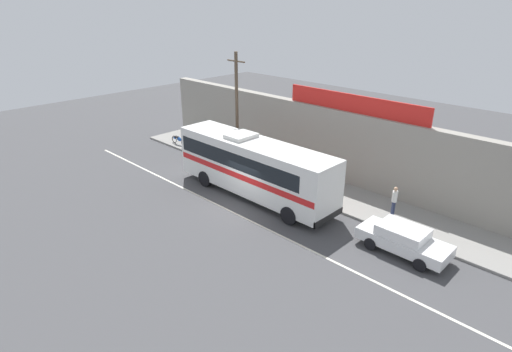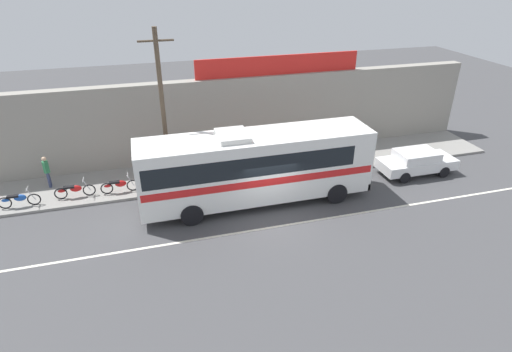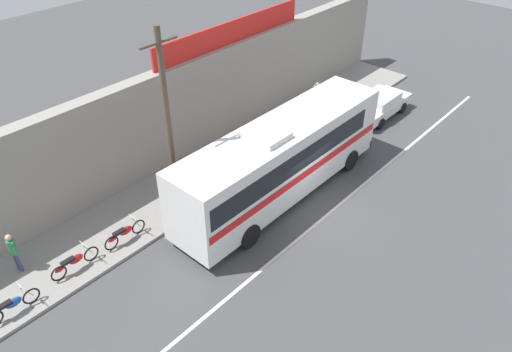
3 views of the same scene
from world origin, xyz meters
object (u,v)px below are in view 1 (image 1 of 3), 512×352
at_px(intercity_bus, 253,165).
at_px(motorcycle_green, 217,152).
at_px(parked_car, 403,239).
at_px(motorcycle_purple, 179,140).
at_px(motorcycle_red, 200,146).
at_px(pedestrian_far_left, 394,199).
at_px(pedestrian_by_curb, 204,131).
at_px(utility_pole, 237,111).

relative_size(intercity_bus, motorcycle_green, 5.90).
distance_m(parked_car, motorcycle_purple, 20.71).
relative_size(motorcycle_red, pedestrian_far_left, 1.14).
height_order(motorcycle_purple, pedestrian_by_curb, pedestrian_by_curb).
xyz_separation_m(motorcycle_red, pedestrian_by_curb, (-1.37, 1.55, 0.58)).
xyz_separation_m(motorcycle_green, motorcycle_purple, (-4.63, -0.16, 0.00)).
distance_m(intercity_bus, motorcycle_red, 9.13).
bearing_deg(parked_car, pedestrian_far_left, 124.56).
height_order(motorcycle_red, pedestrian_by_curb, pedestrian_by_curb).
xyz_separation_m(pedestrian_by_curb, pedestrian_far_left, (17.49, -0.70, -0.00)).
relative_size(intercity_bus, utility_pole, 1.39).
height_order(intercity_bus, parked_car, intercity_bus).
relative_size(motorcycle_green, motorcycle_red, 0.97).
bearing_deg(pedestrian_by_curb, motorcycle_purple, -121.86).
xyz_separation_m(motorcycle_purple, pedestrian_by_curb, (1.12, 1.79, 0.58)).
height_order(pedestrian_by_curb, pedestrian_far_left, pedestrian_by_curb).
height_order(motorcycle_green, pedestrian_by_curb, pedestrian_by_curb).
bearing_deg(motorcycle_red, motorcycle_purple, -174.39).
bearing_deg(pedestrian_far_left, pedestrian_by_curb, 177.72).
height_order(motorcycle_purple, pedestrian_far_left, pedestrian_far_left).
distance_m(intercity_bus, pedestrian_far_left, 8.33).
height_order(intercity_bus, motorcycle_red, intercity_bus).
distance_m(pedestrian_by_curb, pedestrian_far_left, 17.50).
bearing_deg(motorcycle_green, utility_pole, -4.64).
relative_size(utility_pole, pedestrian_far_left, 4.69).
bearing_deg(intercity_bus, parked_car, 3.23).
bearing_deg(pedestrian_by_curb, motorcycle_red, -48.62).
bearing_deg(intercity_bus, pedestrian_by_curb, 157.27).
xyz_separation_m(utility_pole, motorcycle_purple, (-7.21, 0.04, -3.73)).
relative_size(parked_car, pedestrian_by_curb, 2.50).
relative_size(utility_pole, motorcycle_purple, 4.22).
bearing_deg(parked_car, utility_pole, 172.35).
bearing_deg(pedestrian_far_left, utility_pole, -174.27).
height_order(utility_pole, pedestrian_by_curb, utility_pole).
relative_size(intercity_bus, motorcycle_red, 5.73).
relative_size(utility_pole, pedestrian_by_curb, 4.68).
bearing_deg(parked_car, intercity_bus, -176.77).
bearing_deg(utility_pole, motorcycle_green, 175.36).
bearing_deg(parked_car, motorcycle_green, 172.83).
relative_size(motorcycle_red, pedestrian_by_curb, 1.14).
xyz_separation_m(motorcycle_green, motorcycle_red, (-2.15, 0.08, 0.00)).
bearing_deg(motorcycle_green, intercity_bus, -21.55).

